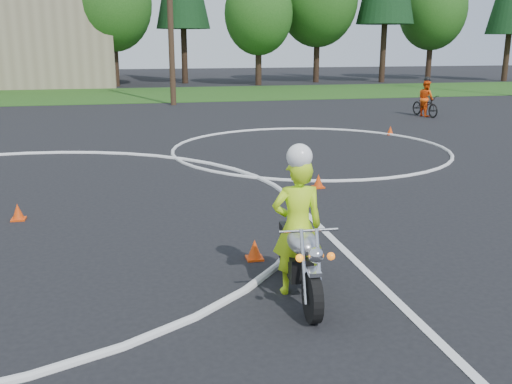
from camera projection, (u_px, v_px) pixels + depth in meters
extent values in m
cube|color=#1E4714|center=(79.00, 96.00, 33.06)|extent=(120.00, 10.00, 0.02)
torus|color=silver|center=(309.00, 149.00, 16.76)|extent=(8.10, 8.10, 0.10)
cube|color=silver|center=(400.00, 304.00, 6.90)|extent=(0.12, 10.00, 0.01)
cylinder|color=black|center=(312.00, 297.00, 6.42)|extent=(0.15, 0.60, 0.59)
cylinder|color=black|center=(287.00, 254.00, 7.74)|extent=(0.15, 0.60, 0.59)
cube|color=black|center=(298.00, 264.00, 7.10)|extent=(0.31, 0.56, 0.29)
ellipsoid|color=#B4B4B9|center=(302.00, 241.00, 6.82)|extent=(0.39, 0.65, 0.28)
cube|color=black|center=(293.00, 231.00, 7.30)|extent=(0.29, 0.60, 0.10)
cylinder|color=silver|center=(304.00, 266.00, 6.40)|extent=(0.06, 0.35, 0.79)
cylinder|color=silver|center=(319.00, 266.00, 6.42)|extent=(0.06, 0.35, 0.79)
cube|color=white|center=(314.00, 272.00, 6.32)|extent=(0.15, 0.22, 0.05)
cylinder|color=silver|center=(309.00, 231.00, 6.48)|extent=(0.69, 0.08, 0.04)
sphere|color=silver|center=(316.00, 255.00, 6.19)|extent=(0.18, 0.18, 0.18)
sphere|color=orange|center=(300.00, 258.00, 6.19)|extent=(0.09, 0.09, 0.09)
sphere|color=#E15E0B|center=(331.00, 256.00, 6.24)|extent=(0.09, 0.09, 0.09)
cylinder|color=white|center=(303.00, 260.00, 7.52)|extent=(0.12, 0.79, 0.08)
imported|color=#C8FF1A|center=(297.00, 227.00, 7.03)|extent=(0.66, 0.45, 1.74)
sphere|color=white|center=(299.00, 157.00, 6.75)|extent=(0.31, 0.31, 0.31)
imported|color=black|center=(425.00, 106.00, 24.04)|extent=(0.81, 1.78, 0.90)
imported|color=#FF540D|center=(426.00, 98.00, 23.96)|extent=(0.66, 0.80, 1.50)
sphere|color=black|center=(427.00, 80.00, 23.77)|extent=(0.26, 0.26, 0.26)
cone|color=#E8420C|center=(18.00, 212.00, 10.12)|extent=(0.22, 0.22, 0.30)
cube|color=#E8420C|center=(19.00, 219.00, 10.16)|extent=(0.24, 0.24, 0.03)
cone|color=#E8420C|center=(255.00, 249.00, 8.30)|extent=(0.22, 0.22, 0.30)
cube|color=#E8420C|center=(255.00, 258.00, 8.33)|extent=(0.24, 0.24, 0.03)
cone|color=#E8420C|center=(390.00, 130.00, 19.36)|extent=(0.22, 0.22, 0.30)
cube|color=#E8420C|center=(390.00, 134.00, 19.40)|extent=(0.24, 0.24, 0.03)
cone|color=#E8420C|center=(318.00, 181.00, 12.36)|extent=(0.22, 0.22, 0.30)
cube|color=#E8420C|center=(318.00, 187.00, 12.40)|extent=(0.24, 0.24, 0.03)
cylinder|color=#382619|center=(115.00, 63.00, 39.67)|extent=(0.44, 0.44, 3.24)
ellipsoid|color=#1E5116|center=(112.00, 3.00, 38.65)|extent=(5.40, 5.40, 6.48)
cylinder|color=#382619|center=(184.00, 56.00, 42.49)|extent=(0.44, 0.44, 3.96)
cylinder|color=#382619|center=(258.00, 65.00, 40.82)|extent=(0.44, 0.44, 2.88)
ellipsoid|color=#1E5116|center=(259.00, 13.00, 39.92)|extent=(4.80, 4.80, 5.76)
cylinder|color=#382619|center=(316.00, 58.00, 43.65)|extent=(0.44, 0.44, 3.60)
cylinder|color=#382619|center=(383.00, 54.00, 43.64)|extent=(0.44, 0.44, 4.32)
cylinder|color=#382619|center=(429.00, 59.00, 46.69)|extent=(0.44, 0.44, 3.24)
ellipsoid|color=#1E5116|center=(433.00, 9.00, 45.67)|extent=(5.40, 5.40, 6.48)
cylinder|color=#382619|center=(506.00, 58.00, 44.83)|extent=(0.44, 0.44, 3.60)
cylinder|color=#382619|center=(57.00, 65.00, 39.84)|extent=(0.44, 0.44, 2.88)
ellipsoid|color=#1E5116|center=(52.00, 13.00, 38.94)|extent=(4.80, 4.80, 5.76)
cylinder|color=#473321|center=(170.00, 0.00, 27.14)|extent=(0.28, 0.28, 10.00)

